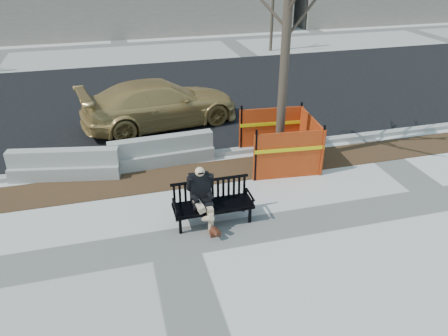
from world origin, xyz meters
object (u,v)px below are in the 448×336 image
Objects in this scene: seated_man at (202,222)px; bench at (213,222)px; jersey_barrier_left at (67,177)px; jersey_barrier_right at (163,163)px; tree_fence at (278,162)px; sedan at (162,124)px.

bench is at bearing -11.31° from seated_man.
seated_man is at bearing 168.69° from bench.
bench reaches higher than jersey_barrier_left.
jersey_barrier_right is at bearing 98.31° from seated_man.
jersey_barrier_right is at bearing 166.04° from tree_fence.
sedan reaches higher than seated_man.
seated_man is at bearing -139.89° from tree_fence.
tree_fence is 3.08m from jersey_barrier_right.
jersey_barrier_right is at bearing 13.59° from jersey_barrier_left.
bench is 4.20m from jersey_barrier_left.
bench is 5.70m from sedan.
bench is 1.35× the size of seated_man.
tree_fence is (2.34, 2.21, 0.00)m from bench.
bench is 0.25× the size of tree_fence.
bench is at bearing 172.37° from sedan.
bench is 3.22m from tree_fence.
sedan is at bearing 92.91° from bench.
tree_fence reaches higher than sedan.
jersey_barrier_right is (-2.99, 0.74, 0.00)m from tree_fence.
seated_man is (-0.23, 0.05, 0.00)m from bench.
seated_man reaches higher than bench.
seated_man is 0.47× the size of jersey_barrier_left.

